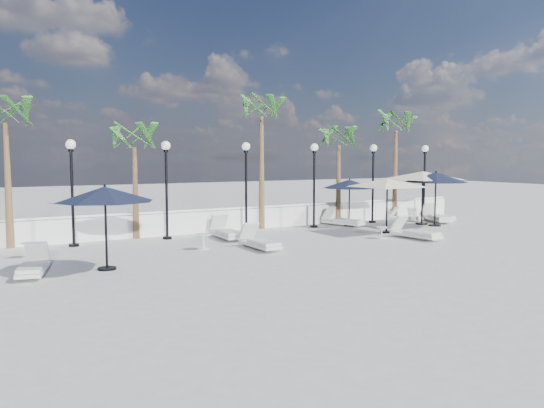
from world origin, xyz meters
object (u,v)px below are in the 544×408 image
parasol_navy_right (436,178)px  lounger_7 (406,217)px  lounger_2 (226,232)px  lounger_5 (343,220)px  parasol_navy_mid (349,184)px  lounger_4 (415,232)px  parasol_navy_left (105,195)px  lounger_1 (33,266)px  lounger_6 (437,216)px  lounger_8 (436,217)px  lounger_3 (260,242)px  parasol_cream_sq_b (387,179)px  parasol_cream_sq_a (423,172)px

parasol_navy_right → lounger_7: bearing=81.9°
lounger_2 → lounger_7: size_ratio=1.28×
lounger_2 → lounger_5: size_ratio=1.01×
parasol_navy_mid → parasol_navy_right: size_ratio=0.86×
lounger_4 → parasol_navy_left: (-11.85, 0.27, 1.89)m
lounger_1 → lounger_5: (13.75, 4.09, 0.01)m
lounger_6 → lounger_8: size_ratio=0.83×
lounger_2 → lounger_4: (6.43, -3.76, -0.01)m
lounger_4 → parasol_navy_right: parasol_navy_right is taller
lounger_1 → lounger_3: 7.35m
lounger_1 → lounger_8: 18.91m
lounger_3 → lounger_7: lounger_3 is taller
lounger_7 → parasol_navy_left: (-15.87, -4.35, 1.95)m
lounger_8 → parasol_navy_left: size_ratio=0.82×
lounger_7 → lounger_8: (0.91, -1.15, 0.07)m
lounger_5 → parasol_navy_right: (3.71, -2.20, 2.01)m
lounger_4 → parasol_navy_mid: bearing=79.7°
parasol_navy_mid → parasol_navy_right: bearing=-31.8°
lounger_5 → parasol_navy_left: parasol_navy_left is taller
lounger_2 → lounger_4: 7.45m
lounger_8 → lounger_3: bearing=-146.0°
lounger_4 → parasol_navy_left: parasol_navy_left is taller
lounger_3 → parasol_navy_right: parasol_navy_right is taller
lounger_1 → parasol_navy_mid: bearing=30.4°
lounger_3 → parasol_navy_right: 10.41m
lounger_1 → lounger_4: bearing=12.3°
lounger_7 → parasol_navy_mid: parasol_navy_mid is taller
lounger_1 → lounger_2: 8.01m
lounger_2 → parasol_navy_left: (-5.42, -3.49, 1.88)m
parasol_navy_right → parasol_cream_sq_b: parasol_navy_right is taller
lounger_1 → parasol_cream_sq_a: 17.75m
lounger_2 → parasol_navy_mid: bearing=9.8°
lounger_6 → parasol_cream_sq_b: size_ratio=0.38×
lounger_7 → lounger_6: bearing=-54.6°
parasol_cream_sq_a → parasol_navy_right: bearing=-86.2°
parasol_navy_right → lounger_6: bearing=39.8°
parasol_navy_left → lounger_8: bearing=10.8°
lounger_2 → lounger_7: bearing=7.9°
lounger_1 → lounger_8: size_ratio=0.90×
lounger_1 → lounger_4: size_ratio=0.94×
lounger_3 → parasol_navy_mid: parasol_navy_mid is taller
parasol_cream_sq_b → parasol_navy_mid: bearing=88.9°
lounger_1 → parasol_navy_mid: 14.71m
lounger_3 → lounger_8: (11.35, 2.42, 0.02)m
lounger_4 → lounger_2: bearing=143.1°
parasol_navy_right → parasol_cream_sq_a: parasol_cream_sq_a is taller
lounger_4 → lounger_5: 4.63m
lounger_3 → parasol_navy_mid: 7.76m
lounger_1 → parasol_cream_sq_a: parasol_cream_sq_a is taller
lounger_4 → lounger_1: bearing=171.2°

